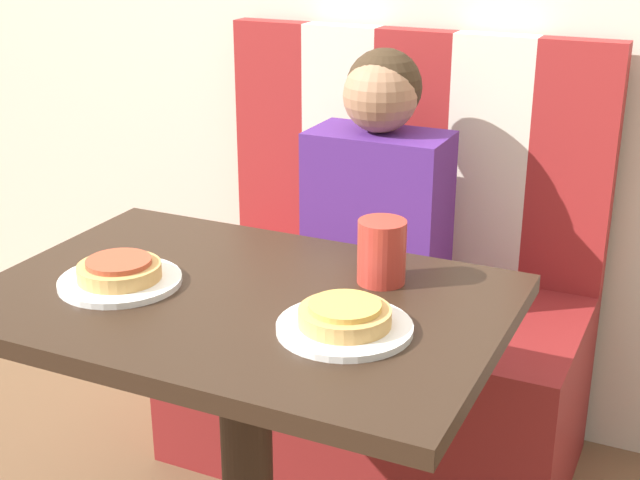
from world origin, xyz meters
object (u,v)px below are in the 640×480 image
at_px(plate_right, 345,328).
at_px(drinking_cup, 382,252).
at_px(pizza_left, 119,270).
at_px(person, 379,180).
at_px(pizza_right, 345,315).
at_px(plate_left, 120,281).

relative_size(plate_right, drinking_cup, 1.89).
height_order(plate_right, pizza_left, pizza_left).
bearing_deg(person, pizza_right, -72.65).
bearing_deg(pizza_left, drinking_cup, 26.40).
bearing_deg(pizza_left, person, 72.65).
height_order(plate_left, drinking_cup, drinking_cup).
distance_m(person, drinking_cup, 0.55).
distance_m(person, pizza_right, 0.76).
bearing_deg(plate_left, plate_right, 0.00).
distance_m(plate_left, plate_right, 0.45).
relative_size(person, plate_right, 2.72).
bearing_deg(pizza_left, pizza_right, 0.00).
relative_size(plate_left, pizza_right, 1.47).
relative_size(person, pizza_left, 4.01).
xyz_separation_m(person, pizza_left, (-0.23, -0.72, -0.00)).
relative_size(plate_right, pizza_left, 1.47).
relative_size(person, plate_left, 2.72).
distance_m(pizza_left, drinking_cup, 0.48).
bearing_deg(plate_left, pizza_left, 0.00).
height_order(pizza_left, drinking_cup, drinking_cup).
bearing_deg(drinking_cup, pizza_right, -84.66).
height_order(person, plate_right, person).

